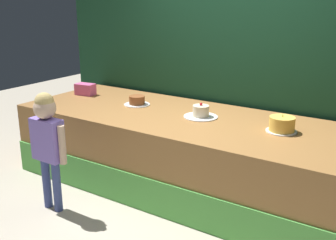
{
  "coord_description": "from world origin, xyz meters",
  "views": [
    {
      "loc": [
        1.96,
        -2.84,
        2.02
      ],
      "look_at": [
        -0.19,
        0.41,
        0.83
      ],
      "focal_mm": 43.54,
      "sensor_mm": 36.0,
      "label": 1
    }
  ],
  "objects_px": {
    "cake_right": "(282,125)",
    "child_figure": "(47,136)",
    "pink_box": "(85,89)",
    "cake_center": "(201,112)",
    "cake_left": "(137,101)"
  },
  "relations": [
    {
      "from": "cake_right",
      "to": "child_figure",
      "type": "bearing_deg",
      "value": -146.79
    },
    {
      "from": "pink_box",
      "to": "cake_center",
      "type": "relative_size",
      "value": 0.67
    },
    {
      "from": "pink_box",
      "to": "cake_left",
      "type": "xyz_separation_m",
      "value": [
        0.86,
        -0.04,
        -0.02
      ]
    },
    {
      "from": "cake_left",
      "to": "child_figure",
      "type": "bearing_deg",
      "value": -95.24
    },
    {
      "from": "child_figure",
      "to": "pink_box",
      "type": "xyz_separation_m",
      "value": [
        -0.75,
        1.27,
        0.12
      ]
    },
    {
      "from": "child_figure",
      "to": "cake_center",
      "type": "distance_m",
      "value": 1.55
    },
    {
      "from": "child_figure",
      "to": "cake_right",
      "type": "relative_size",
      "value": 4.08
    },
    {
      "from": "pink_box",
      "to": "cake_right",
      "type": "xyz_separation_m",
      "value": [
        2.58,
        -0.07,
        -0.0
      ]
    },
    {
      "from": "cake_center",
      "to": "cake_right",
      "type": "bearing_deg",
      "value": -0.23
    },
    {
      "from": "child_figure",
      "to": "cake_left",
      "type": "distance_m",
      "value": 1.24
    },
    {
      "from": "pink_box",
      "to": "child_figure",
      "type": "bearing_deg",
      "value": -59.54
    },
    {
      "from": "child_figure",
      "to": "pink_box",
      "type": "bearing_deg",
      "value": 120.46
    },
    {
      "from": "child_figure",
      "to": "cake_left",
      "type": "height_order",
      "value": "child_figure"
    },
    {
      "from": "cake_left",
      "to": "cake_center",
      "type": "relative_size",
      "value": 0.84
    },
    {
      "from": "cake_left",
      "to": "cake_right",
      "type": "bearing_deg",
      "value": -1.05
    }
  ]
}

